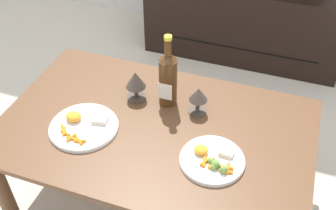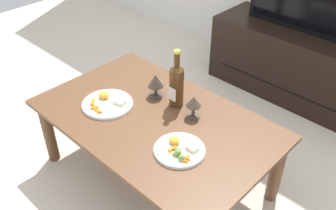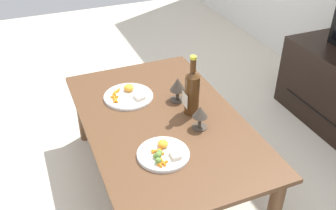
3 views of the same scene
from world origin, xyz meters
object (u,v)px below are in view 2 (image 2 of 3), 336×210
at_px(tv_stand, 297,64).
at_px(wine_bottle, 176,84).
at_px(dining_table, 155,127).
at_px(goblet_right, 194,103).
at_px(goblet_left, 156,82).
at_px(dinner_plate_right, 179,150).
at_px(dinner_plate_left, 107,103).

xyz_separation_m(tv_stand, wine_bottle, (-0.14, -1.24, 0.33)).
distance_m(dining_table, goblet_right, 0.26).
xyz_separation_m(wine_bottle, goblet_left, (-0.14, -0.02, -0.04)).
bearing_deg(tv_stand, goblet_left, -102.63).
xyz_separation_m(dining_table, goblet_left, (-0.15, 0.15, 0.17)).
bearing_deg(tv_stand, dinner_plate_right, -84.69).
relative_size(dining_table, wine_bottle, 3.82).
distance_m(dinner_plate_left, dinner_plate_right, 0.56).
height_order(dining_table, goblet_left, goblet_left).
distance_m(dining_table, dinner_plate_left, 0.31).
relative_size(goblet_left, goblet_right, 1.10).
bearing_deg(wine_bottle, dining_table, -89.84).
height_order(tv_stand, dinner_plate_left, tv_stand).
bearing_deg(goblet_left, dinner_plate_right, -31.33).
distance_m(tv_stand, dinner_plate_right, 1.54).
relative_size(wine_bottle, goblet_right, 2.63).
xyz_separation_m(goblet_left, dinner_plate_left, (-0.14, -0.26, -0.09)).
distance_m(tv_stand, goblet_left, 1.33).
bearing_deg(wine_bottle, dinner_plate_right, -44.93).
bearing_deg(dining_table, wine_bottle, 90.16).
relative_size(dining_table, goblet_left, 9.12).
height_order(tv_stand, dinner_plate_right, tv_stand).
bearing_deg(wine_bottle, tv_stand, 83.67).
xyz_separation_m(wine_bottle, dinner_plate_left, (-0.28, -0.28, -0.13)).
bearing_deg(dinner_plate_left, dining_table, 20.44).
height_order(wine_bottle, dinner_plate_right, wine_bottle).
distance_m(tv_stand, goblet_right, 1.29).
xyz_separation_m(goblet_right, dinner_plate_left, (-0.43, -0.26, -0.08)).
relative_size(tv_stand, dinner_plate_left, 4.59).
relative_size(goblet_left, dinner_plate_left, 0.50).
xyz_separation_m(tv_stand, goblet_left, (-0.28, -1.26, 0.29)).
height_order(goblet_left, dinner_plate_right, goblet_left).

